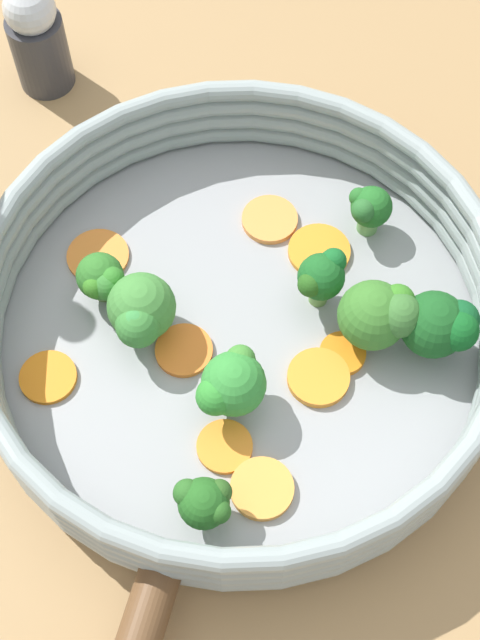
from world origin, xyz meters
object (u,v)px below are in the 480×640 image
at_px(carrot_slice_1, 48,377).
at_px(carrot_slice_8, 184,350).
at_px(carrot_slice_6, 225,447).
at_px(carrot_slice_7, 262,489).
at_px(skillet, 240,337).
at_px(carrot_slice_4, 270,220).
at_px(salt_shaker, 37,38).
at_px(broccoli_floret_2, 102,279).
at_px(broccoli_floret_5, 321,277).
at_px(carrot_slice_5, 342,354).
at_px(broccoli_floret_4, 204,503).
at_px(broccoli_floret_3, 141,312).
at_px(broccoli_floret_0, 231,384).
at_px(broccoli_floret_7, 369,208).
at_px(carrot_slice_0, 319,251).
at_px(carrot_slice_2, 98,256).
at_px(broccoli_floret_1, 379,315).
at_px(broccoli_floret_6, 442,325).
at_px(carrot_slice_3, 318,377).

xyz_separation_m(carrot_slice_1, carrot_slice_8, (0.06, -0.07, 0.00)).
bearing_deg(carrot_slice_6, carrot_slice_1, 93.49).
xyz_separation_m(carrot_slice_6, carrot_slice_7, (-0.01, -0.03, 0.00)).
xyz_separation_m(skillet, carrot_slice_6, (-0.08, -0.03, 0.01)).
relative_size(carrot_slice_1, carrot_slice_4, 0.93).
bearing_deg(salt_shaker, broccoli_floret_2, -137.13).
distance_m(carrot_slice_1, carrot_slice_4, 0.19).
bearing_deg(broccoli_floret_5, carrot_slice_6, 175.50).
relative_size(carrot_slice_1, carrot_slice_5, 1.22).
distance_m(broccoli_floret_2, broccoli_floret_4, 0.17).
height_order(skillet, broccoli_floret_4, broccoli_floret_4).
bearing_deg(broccoli_floret_3, carrot_slice_8, -91.45).
bearing_deg(broccoli_floret_4, carrot_slice_1, 75.00).
height_order(broccoli_floret_3, salt_shaker, salt_shaker).
relative_size(carrot_slice_7, broccoli_floret_5, 0.87).
bearing_deg(skillet, broccoli_floret_0, -159.83).
height_order(carrot_slice_4, salt_shaker, salt_shaker).
xyz_separation_m(carrot_slice_7, broccoli_floret_7, (0.20, 0.02, 0.02)).
height_order(carrot_slice_0, carrot_slice_1, same).
xyz_separation_m(broccoli_floret_0, broccoli_floret_2, (0.03, 0.11, -0.01)).
xyz_separation_m(broccoli_floret_3, broccoli_floret_5, (0.07, -0.09, -0.00)).
bearing_deg(broccoli_floret_2, carrot_slice_6, -117.12).
xyz_separation_m(carrot_slice_5, broccoli_floret_5, (0.03, 0.03, 0.03)).
xyz_separation_m(carrot_slice_2, broccoli_floret_5, (0.04, -0.15, 0.03)).
xyz_separation_m(carrot_slice_0, carrot_slice_8, (-0.11, 0.05, -0.00)).
bearing_deg(carrot_slice_2, broccoli_floret_1, -82.81).
bearing_deg(broccoli_floret_6, broccoli_floret_5, 89.27).
relative_size(carrot_slice_5, broccoli_floret_4, 0.75).
xyz_separation_m(carrot_slice_0, broccoli_floret_6, (-0.04, -0.10, 0.03)).
bearing_deg(carrot_slice_7, carrot_slice_6, 66.06).
xyz_separation_m(carrot_slice_1, carrot_slice_6, (0.01, -0.12, 0.00)).
distance_m(carrot_slice_4, broccoli_floret_4, 0.22).
relative_size(carrot_slice_3, broccoli_floret_3, 0.79).
bearing_deg(broccoli_floret_2, broccoli_floret_4, -129.08).
xyz_separation_m(carrot_slice_4, broccoli_floret_7, (0.02, -0.06, 0.02)).
bearing_deg(broccoli_floret_2, broccoli_floret_0, -106.53).
distance_m(carrot_slice_4, carrot_slice_7, 0.20).
bearing_deg(carrot_slice_0, carrot_slice_7, -167.85).
height_order(carrot_slice_5, salt_shaker, salt_shaker).
height_order(carrot_slice_8, salt_shaker, salt_shaker).
bearing_deg(carrot_slice_2, salt_shaker, 43.31).
bearing_deg(broccoli_floret_5, carrot_slice_4, 52.47).
relative_size(skillet, broccoli_floret_5, 7.27).
distance_m(carrot_slice_1, broccoli_floret_6, 0.25).
bearing_deg(broccoli_floret_1, broccoli_floret_7, 25.56).
distance_m(carrot_slice_3, carrot_slice_4, 0.13).
bearing_deg(carrot_slice_1, salt_shaker, 32.46).
xyz_separation_m(broccoli_floret_7, salt_shaker, (0.03, 0.29, 0.00)).
distance_m(carrot_slice_8, broccoli_floret_0, 0.06).
distance_m(skillet, broccoli_floret_4, 0.13).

